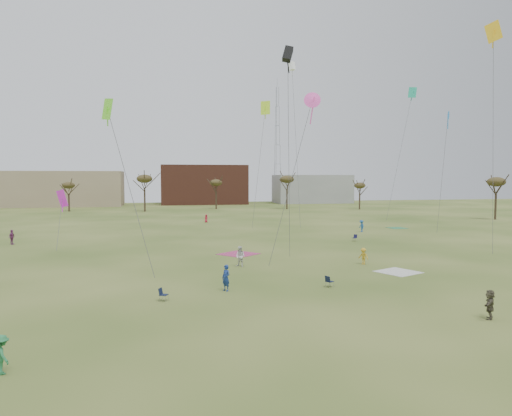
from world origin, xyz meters
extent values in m
plane|color=#324C17|center=(0.00, 0.00, 0.00)|extent=(260.00, 260.00, 0.00)
imported|color=#287945|center=(-15.23, -9.17, 0.83)|extent=(1.14, 1.24, 1.67)
imported|color=navy|center=(-3.92, 3.67, 0.96)|extent=(0.79, 0.84, 1.92)
imported|color=#4C4636|center=(10.25, -6.32, 0.87)|extent=(1.44, 1.56, 1.74)
imported|color=gold|center=(10.37, 11.67, 0.79)|extent=(1.06, 1.17, 1.58)
imported|color=#833673|center=(-26.50, 32.97, 0.92)|extent=(0.75, 1.16, 1.83)
imported|color=silver|center=(-1.30, 12.90, 0.95)|extent=(1.17, 1.14, 1.89)
imported|color=#B51F33|center=(-0.17, 57.27, 0.73)|extent=(0.84, 0.81, 1.46)
imported|color=#205697|center=(21.45, 37.24, 0.90)|extent=(0.74, 1.20, 1.80)
cube|color=silver|center=(11.80, 7.58, 0.00)|extent=(4.19, 4.19, 0.03)
cube|color=#B13668|center=(-0.30, 20.10, 0.00)|extent=(4.98, 4.98, 0.03)
cube|color=#308451|center=(29.42, 41.19, 0.00)|extent=(2.90, 2.90, 0.03)
cube|color=#131C36|center=(-8.41, 1.66, 0.42)|extent=(0.67, 0.67, 0.04)
cube|color=#131C36|center=(-8.62, 1.75, 0.65)|extent=(0.33, 0.51, 0.44)
cube|color=#131B34|center=(3.94, 3.36, 0.42)|extent=(0.67, 0.67, 0.04)
cube|color=#131B34|center=(3.73, 3.26, 0.65)|extent=(0.34, 0.51, 0.44)
cube|color=#17153C|center=(16.18, 27.46, 0.42)|extent=(0.70, 0.70, 0.04)
cube|color=#17153C|center=(16.37, 27.59, 0.65)|extent=(0.39, 0.49, 0.44)
cone|color=#2887E5|center=(29.06, 27.24, 16.44)|extent=(1.22, 0.09, 1.22)
cube|color=#2887E5|center=(29.06, 27.24, 15.66)|extent=(0.08, 0.08, 2.00)
cylinder|color=#4C4C51|center=(28.39, 27.14, 8.67)|extent=(1.38, 0.23, 15.54)
cube|color=#199873|center=(33.52, 44.52, 22.58)|extent=(0.93, 0.93, 1.83)
cube|color=#199873|center=(33.52, 44.52, 21.94)|extent=(0.08, 0.08, 1.65)
cylinder|color=#4C4C51|center=(31.67, 45.15, 11.74)|extent=(3.74, 1.30, 21.69)
cube|color=gold|center=(22.92, 10.74, 22.18)|extent=(0.97, 0.97, 1.90)
cube|color=gold|center=(22.92, 10.74, 21.51)|extent=(0.08, 0.08, 1.71)
cylinder|color=#4C4C51|center=(22.81, 10.16, 11.54)|extent=(0.25, 1.20, 21.28)
cone|color=#E949AD|center=(3.86, 7.65, 14.67)|extent=(1.38, 0.10, 1.38)
cube|color=#E949AD|center=(3.86, 7.65, 13.79)|extent=(0.08, 0.08, 2.26)
cylinder|color=#4C4C51|center=(2.08, 7.84, 7.79)|extent=(3.60, 0.42, 13.78)
cube|color=black|center=(2.75, 11.34, 19.21)|extent=(0.73, 0.73, 1.25)
cube|color=black|center=(2.75, 11.34, 18.48)|extent=(0.08, 0.08, 1.88)
cylinder|color=#4C4C51|center=(3.02, 11.81, 10.06)|extent=(0.58, 0.99, 18.32)
cube|color=#D425CE|center=(-18.92, 24.36, 6.00)|extent=(0.94, 0.94, 1.84)
cube|color=#D425CE|center=(-18.92, 24.36, 5.36)|extent=(0.08, 0.08, 1.66)
cylinder|color=#4C4C51|center=(-18.89, 22.38, 3.45)|extent=(0.10, 3.98, 5.12)
cube|color=#ADE125|center=(6.59, 37.72, 18.29)|extent=(1.01, 1.01, 1.98)
cube|color=#ADE125|center=(6.59, 37.72, 17.60)|extent=(0.08, 0.08, 1.78)
cylinder|color=#4C4C51|center=(5.58, 37.57, 9.60)|extent=(2.06, 0.34, 17.40)
cube|color=white|center=(11.70, 41.88, 25.37)|extent=(0.72, 0.72, 1.23)
cube|color=white|center=(11.70, 41.88, 24.65)|extent=(0.08, 0.08, 1.84)
cylinder|color=#4C4C51|center=(11.58, 38.97, 13.13)|extent=(0.27, 5.86, 24.48)
cube|color=#66DA26|center=(-12.36, 7.20, 13.40)|extent=(0.81, 0.81, 1.59)
cube|color=#66DA26|center=(-12.36, 7.20, 12.85)|extent=(0.08, 0.08, 1.43)
cylinder|color=#4C4C51|center=(-10.69, 6.09, 7.15)|extent=(3.38, 2.27, 12.51)
cylinder|color=#3A2B1E|center=(-30.00, 92.00, 2.16)|extent=(0.40, 0.40, 4.32)
ellipsoid|color=#473D1E|center=(-30.00, 92.00, 6.34)|extent=(3.02, 3.02, 1.58)
cylinder|color=#3A2B1E|center=(-12.00, 88.00, 2.70)|extent=(0.40, 0.40, 5.40)
ellipsoid|color=#473D1E|center=(-12.00, 88.00, 7.92)|extent=(3.78, 3.78, 1.98)
cylinder|color=#3A2B1E|center=(6.00, 94.00, 2.34)|extent=(0.40, 0.40, 4.68)
ellipsoid|color=#473D1E|center=(6.00, 94.00, 6.86)|extent=(3.28, 3.28, 1.72)
cylinder|color=#3A2B1E|center=(24.00, 90.00, 2.64)|extent=(0.40, 0.40, 5.28)
ellipsoid|color=#473D1E|center=(24.00, 90.00, 7.74)|extent=(3.70, 3.70, 1.94)
cylinder|color=#3A2B1E|center=(42.00, 85.00, 2.10)|extent=(0.40, 0.40, 4.20)
ellipsoid|color=#473D1E|center=(42.00, 85.00, 6.16)|extent=(2.94, 2.94, 1.54)
cylinder|color=#3A2B1E|center=(56.00, 52.00, 2.52)|extent=(0.40, 0.40, 5.04)
ellipsoid|color=#473D1E|center=(56.00, 52.00, 7.39)|extent=(3.53, 3.53, 1.85)
cube|color=#937F60|center=(-35.00, 115.00, 5.00)|extent=(32.00, 14.00, 10.00)
cube|color=brown|center=(5.00, 120.00, 6.00)|extent=(26.00, 16.00, 12.00)
cube|color=gray|center=(40.00, 118.00, 4.50)|extent=(24.00, 12.00, 9.00)
cylinder|color=#9EA3A8|center=(30.90, 125.00, 19.00)|extent=(0.16, 0.16, 38.00)
cylinder|color=#9EA3A8|center=(29.55, 125.78, 19.00)|extent=(0.16, 0.16, 38.00)
cylinder|color=#9EA3A8|center=(29.55, 124.22, 19.00)|extent=(0.16, 0.16, 38.00)
cylinder|color=#9EA3A8|center=(30.00, 125.00, 39.50)|extent=(0.10, 0.10, 3.00)
camera|label=1|loc=(-8.65, -30.71, 8.30)|focal=33.74mm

